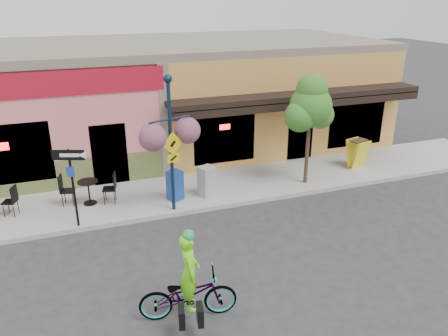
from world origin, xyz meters
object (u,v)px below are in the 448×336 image
one_way_sign (74,189)px  newspaper_box_grey (207,181)px  building (167,94)px  bicycle (188,295)px  lamp_post (171,146)px  cyclist_rider (190,282)px  street_tree (309,130)px  newspaper_box_blue (175,185)px

one_way_sign → newspaper_box_grey: size_ratio=2.33×
building → bicycle: 11.75m
bicycle → lamp_post: 5.01m
bicycle → cyclist_rider: size_ratio=1.20×
bicycle → lamp_post: (0.80, 4.65, 1.69)m
cyclist_rider → one_way_sign: one_way_sign is taller
newspaper_box_grey → street_tree: street_tree is taller
cyclist_rider → one_way_sign: size_ratio=0.73×
lamp_post → newspaper_box_blue: size_ratio=4.23×
one_way_sign → cyclist_rider: bearing=-45.8°
bicycle → building: bearing=-0.6°
building → lamp_post: bearing=-101.9°
lamp_post → newspaper_box_blue: lamp_post is taller
building → newspaper_box_blue: bearing=-101.2°
street_tree → newspaper_box_grey: bearing=177.6°
building → newspaper_box_blue: size_ratio=18.49×
lamp_post → one_way_sign: lamp_post is taller
newspaper_box_blue → newspaper_box_grey: bearing=-25.8°
newspaper_box_blue → lamp_post: bearing=-131.4°
bicycle → cyclist_rider: bearing=-79.6°
cyclist_rider → newspaper_box_grey: size_ratio=1.71×
building → newspaper_box_blue: building is taller
lamp_post → street_tree: bearing=-11.4°
newspaper_box_grey → street_tree: bearing=-26.0°
newspaper_box_blue → newspaper_box_grey: 1.05m
one_way_sign → lamp_post: bearing=21.3°
cyclist_rider → newspaper_box_blue: 5.40m
newspaper_box_grey → lamp_post: bearing=-177.6°
bicycle → street_tree: 7.80m
cyclist_rider → bicycle: bearing=100.4°
building → newspaper_box_grey: 6.35m
one_way_sign → newspaper_box_grey: bearing=29.3°
building → newspaper_box_grey: size_ratio=18.14×
bicycle → one_way_sign: 5.05m
street_tree → building: bearing=118.7°
building → one_way_sign: (-4.26, -6.85, -0.93)m
building → one_way_sign: building is taller
building → newspaper_box_blue: (-1.21, -6.10, -1.61)m
building → newspaper_box_grey: bearing=-91.5°
cyclist_rider → newspaper_box_blue: size_ratio=1.74×
one_way_sign → newspaper_box_blue: size_ratio=2.37×
cyclist_rider → newspaper_box_blue: bearing=0.1°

